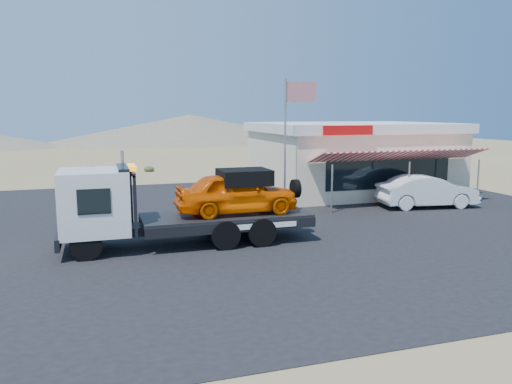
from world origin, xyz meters
The scene contains 7 objects.
ground centered at (0.00, 0.00, 0.00)m, with size 120.00×120.00×0.00m, color #907B52.
asphalt_lot centered at (2.00, 3.00, 0.01)m, with size 32.00×24.00×0.02m, color black.
tow_truck centered at (-0.79, -0.02, 1.50)m, with size 8.35×2.47×2.79m.
white_sedan centered at (11.49, 3.22, 0.79)m, with size 1.63×4.68×1.54m, color silver.
jerky_store centered at (10.50, 8.97, 1.99)m, with size 10.40×9.97×3.90m.
flagpole centered at (4.93, 4.50, 3.76)m, with size 1.55×0.10×6.00m.
distant_hills centered at (-9.77, 55.14, 1.89)m, with size 126.00×48.00×4.20m.
Camera 1 is at (-3.46, -16.68, 4.51)m, focal length 35.00 mm.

